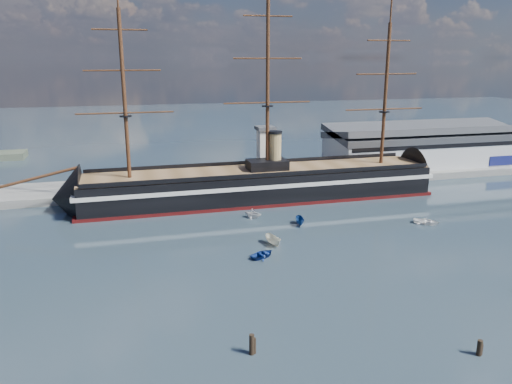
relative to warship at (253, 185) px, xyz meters
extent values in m
plane|color=#263744|center=(3.86, -20.00, -4.04)|extent=(600.00, 600.00, 0.00)
cube|color=slate|center=(13.86, 16.00, -4.04)|extent=(180.00, 18.00, 2.00)
cube|color=#B7BABC|center=(61.86, 20.00, 2.96)|extent=(62.00, 20.00, 10.00)
cube|color=#3F4247|center=(61.86, 20.00, 8.56)|extent=(63.00, 21.00, 2.00)
cube|color=silver|center=(6.86, 13.00, 4.96)|extent=(4.00, 4.00, 14.00)
cube|color=#3F4247|center=(6.86, 13.00, 12.46)|extent=(5.00, 5.00, 1.00)
cube|color=black|center=(1.73, 0.00, -0.04)|extent=(88.12, 16.65, 7.00)
cube|color=silver|center=(1.73, 0.00, 1.16)|extent=(90.12, 16.91, 1.00)
cube|color=#420B0C|center=(1.73, 0.00, -3.69)|extent=(90.12, 16.87, 0.90)
cone|color=black|center=(-44.77, 0.00, -0.34)|extent=(14.12, 15.78, 15.68)
cone|color=black|center=(48.23, 0.00, -0.34)|extent=(11.12, 15.76, 15.68)
cube|color=brown|center=(1.73, 0.00, 3.56)|extent=(88.11, 15.37, 0.40)
cube|color=black|center=(3.73, 0.00, 4.96)|extent=(10.04, 6.07, 2.50)
cylinder|color=tan|center=(5.73, 0.00, 8.46)|extent=(3.20, 3.20, 9.00)
cylinder|color=#381E0F|center=(-50.27, 0.00, 4.96)|extent=(17.76, 0.83, 4.43)
cylinder|color=#381E0F|center=(-30.27, 0.00, 22.76)|extent=(0.90, 0.90, 38.00)
cylinder|color=#381E0F|center=(3.73, 0.00, 24.76)|extent=(0.90, 0.90, 42.00)
cylinder|color=#381E0F|center=(35.73, 0.00, 21.76)|extent=(0.90, 0.90, 36.00)
imported|color=silver|center=(-4.17, -32.06, -4.04)|extent=(6.23, 3.33, 2.37)
imported|color=navy|center=(-7.74, -37.25, -4.04)|extent=(2.67, 3.39, 1.48)
imported|color=navy|center=(4.92, -21.91, -4.04)|extent=(5.62, 3.04, 2.13)
imported|color=silver|center=(-3.71, -14.47, -4.04)|extent=(6.62, 6.75, 2.42)
imported|color=white|center=(32.02, -28.28, -4.04)|extent=(3.20, 3.56, 1.60)
cylinder|color=black|center=(-17.35, -66.76, -4.04)|extent=(0.64, 0.64, 3.40)
cylinder|color=black|center=(9.51, -74.06, -4.04)|extent=(0.64, 0.64, 2.75)
camera|label=1|loc=(-30.59, -119.09, 31.19)|focal=35.00mm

